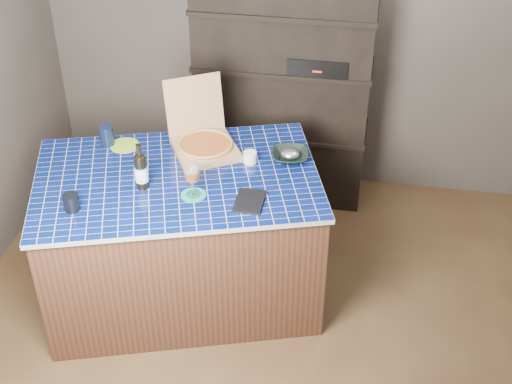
% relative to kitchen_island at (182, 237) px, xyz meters
% --- Properties ---
extents(room, '(3.50, 3.50, 3.50)m').
position_rel_kitchen_island_xyz_m(room, '(0.44, -0.30, 0.81)').
color(room, brown).
rests_on(room, ground).
extents(shelving_unit, '(1.20, 0.41, 1.80)m').
position_rel_kitchen_island_xyz_m(shelving_unit, '(0.44, 1.23, 0.46)').
color(shelving_unit, black).
rests_on(shelving_unit, floor).
extents(kitchen_island, '(1.84, 1.46, 0.88)m').
position_rel_kitchen_island_xyz_m(kitchen_island, '(0.00, 0.00, 0.00)').
color(kitchen_island, '#4A2D1D').
rests_on(kitchen_island, floor).
extents(pizza_box, '(0.52, 0.55, 0.39)m').
position_rel_kitchen_island_xyz_m(pizza_box, '(0.09, 0.30, 0.50)').
color(pizza_box, '#A67555').
rests_on(pizza_box, kitchen_island).
extents(mead_bottle, '(0.08, 0.08, 0.28)m').
position_rel_kitchen_island_xyz_m(mead_bottle, '(-0.16, -0.13, 0.55)').
color(mead_bottle, black).
rests_on(mead_bottle, kitchen_island).
extents(teal_trivet, '(0.14, 0.14, 0.01)m').
position_rel_kitchen_island_xyz_m(teal_trivet, '(0.14, -0.16, 0.44)').
color(teal_trivet, '#1B8E7C').
rests_on(teal_trivet, kitchen_island).
extents(wine_glass, '(0.09, 0.09, 0.20)m').
position_rel_kitchen_island_xyz_m(wine_glass, '(0.14, -0.16, 0.59)').
color(wine_glass, white).
rests_on(wine_glass, teal_trivet).
extents(tumbler, '(0.08, 0.08, 0.09)m').
position_rel_kitchen_island_xyz_m(tumbler, '(-0.47, -0.39, 0.49)').
color(tumbler, black).
rests_on(tumbler, kitchen_island).
extents(dvd_case, '(0.15, 0.21, 0.02)m').
position_rel_kitchen_island_xyz_m(dvd_case, '(0.45, -0.17, 0.45)').
color(dvd_case, black).
rests_on(dvd_case, kitchen_island).
extents(bowl, '(0.25, 0.25, 0.05)m').
position_rel_kitchen_island_xyz_m(bowl, '(0.61, 0.29, 0.47)').
color(bowl, black).
rests_on(bowl, kitchen_island).
extents(foil_contents, '(0.11, 0.09, 0.05)m').
position_rel_kitchen_island_xyz_m(foil_contents, '(0.61, 0.29, 0.48)').
color(foil_contents, silver).
rests_on(foil_contents, bowl).
extents(white_jar, '(0.08, 0.08, 0.07)m').
position_rel_kitchen_island_xyz_m(white_jar, '(0.38, 0.22, 0.47)').
color(white_jar, white).
rests_on(white_jar, kitchen_island).
extents(navy_cup, '(0.08, 0.08, 0.13)m').
position_rel_kitchen_island_xyz_m(navy_cup, '(-0.50, 0.26, 0.51)').
color(navy_cup, black).
rests_on(navy_cup, kitchen_island).
extents(green_trivet, '(0.18, 0.18, 0.01)m').
position_rel_kitchen_island_xyz_m(green_trivet, '(-0.40, 0.27, 0.44)').
color(green_trivet, '#98CC2B').
rests_on(green_trivet, kitchen_island).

